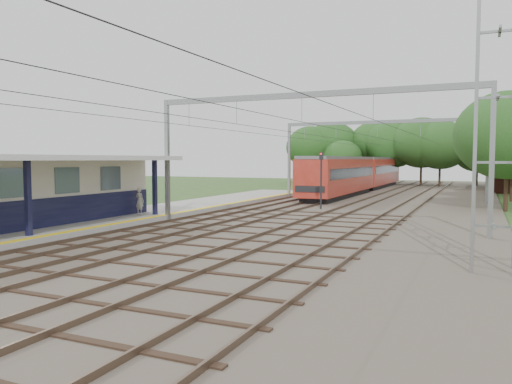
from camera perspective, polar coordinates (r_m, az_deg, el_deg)
The scene contains 12 objects.
ground at distance 15.24m, azimuth -26.93°, elevation -10.30°, with size 160.00×160.00×0.00m, color #2D4C1E.
ballast_bed at distance 40.07m, azimuth 13.36°, elevation -1.43°, with size 18.00×90.00×0.10m, color #473D33.
platform at distance 30.24m, azimuth -15.03°, elevation -2.87°, with size 5.00×52.00×0.35m, color gray.
yellow_stripe at distance 28.85m, azimuth -11.57°, elevation -2.78°, with size 0.45×52.00×0.01m, color yellow.
station_building at distance 26.16m, azimuth -27.26°, elevation -0.06°, with size 3.41×18.00×3.40m.
rail_tracks at distance 40.61m, azimuth 9.90°, elevation -1.14°, with size 11.80×88.00×0.15m.
catenary_system at distance 35.48m, azimuth 11.04°, elevation 6.78°, with size 17.22×88.00×7.00m.
lattice_pylon at distance 17.35m, azimuth 25.96°, elevation 11.35°, with size 1.30×1.30×12.00m.
tree_band at distance 66.77m, azimuth 17.79°, elevation 4.70°, with size 31.72×30.88×8.82m.
person at distance 30.30m, azimuth -13.15°, elevation -0.99°, with size 0.58×0.38×1.59m, color beige.
train at distance 55.99m, azimuth 11.92°, elevation 2.14°, with size 2.87×35.70×3.77m.
signal_post at distance 35.21m, azimuth 7.45°, elevation 1.96°, with size 0.32×0.30×4.09m.
Camera 1 is at (11.62, -9.18, 3.59)m, focal length 35.00 mm.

